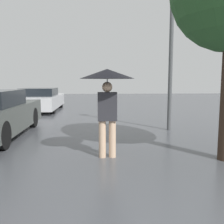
{
  "coord_description": "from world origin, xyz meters",
  "views": [
    {
      "loc": [
        -0.41,
        -0.59,
        1.52
      ],
      "look_at": [
        -0.06,
        4.28,
        0.92
      ],
      "focal_mm": 40.0,
      "sensor_mm": 36.0,
      "label": 1
    }
  ],
  "objects": [
    {
      "name": "street_lamp",
      "position": [
        1.92,
        6.98,
        2.88
      ],
      "size": [
        0.36,
        0.36,
        4.25
      ],
      "color": "#515456",
      "rests_on": "ground_plane"
    },
    {
      "name": "pedestrian",
      "position": [
        -0.16,
        4.28,
        1.43
      ],
      "size": [
        1.07,
        1.07,
        1.76
      ],
      "color": "beige",
      "rests_on": "ground_plane"
    },
    {
      "name": "parked_car_farthest",
      "position": [
        -3.21,
        12.63,
        0.56
      ],
      "size": [
        1.89,
        4.51,
        1.17
      ],
      "color": "silver",
      "rests_on": "ground_plane"
    }
  ]
}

